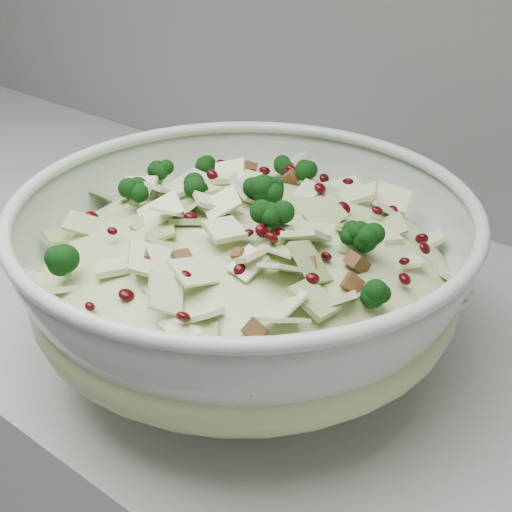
% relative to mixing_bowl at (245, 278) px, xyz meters
% --- Properties ---
extents(mixing_bowl, '(0.50, 0.50, 0.17)m').
position_rel_mixing_bowl_xyz_m(mixing_bowl, '(0.00, 0.00, 0.00)').
color(mixing_bowl, '#B1C2B5').
rests_on(mixing_bowl, counter).
extents(salad, '(0.53, 0.53, 0.17)m').
position_rel_mixing_bowl_xyz_m(salad, '(0.00, -0.00, 0.03)').
color(salad, '#C2CC8B').
rests_on(salad, mixing_bowl).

